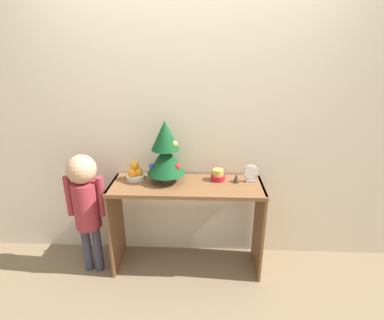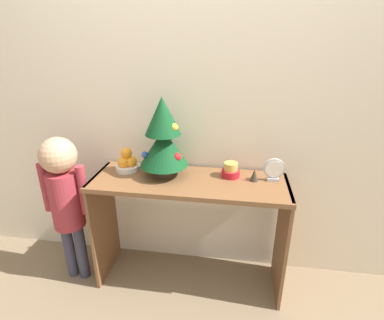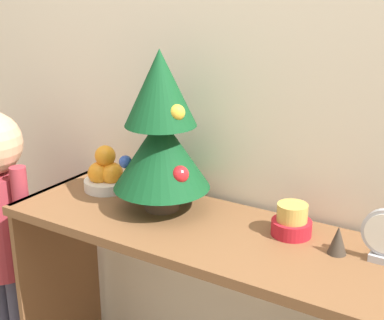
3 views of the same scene
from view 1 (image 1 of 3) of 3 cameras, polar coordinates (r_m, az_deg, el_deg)
name	(u,v)px [view 1 (image 1 of 3)]	position (r m, az deg, el deg)	size (l,w,h in m)	color
ground_plane	(186,281)	(2.69, -1.24, -22.13)	(12.00, 12.00, 0.00)	#7A664C
back_wall	(188,121)	(2.52, -0.78, 7.37)	(7.00, 0.05, 2.50)	beige
console_table	(187,204)	(2.51, -1.04, -8.42)	(1.24, 0.43, 0.79)	brown
mini_tree	(166,152)	(2.39, -5.05, 1.54)	(0.31, 0.31, 0.51)	#4C3828
fruit_bowl	(135,173)	(2.54, -10.76, -2.39)	(0.16, 0.16, 0.16)	silver
singing_bowl	(218,176)	(2.49, 4.97, -2.96)	(0.12, 0.12, 0.10)	#AD1923
desk_clock	(251,174)	(2.48, 11.12, -2.55)	(0.13, 0.04, 0.15)	#B2B2B7
figurine	(236,178)	(2.46, 8.43, -3.40)	(0.05, 0.05, 0.08)	#382D23
child_figure	(85,199)	(2.56, -19.63, -6.94)	(0.32, 0.23, 1.06)	#38384C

